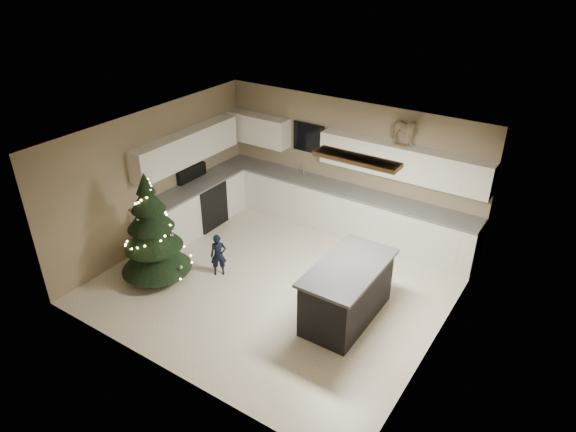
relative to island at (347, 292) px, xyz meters
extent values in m
plane|color=beige|center=(-1.41, 0.14, -0.48)|extent=(5.50, 5.50, 0.00)
cube|color=#938060|center=(-1.41, 2.64, 0.82)|extent=(5.50, 0.02, 2.60)
cube|color=#938060|center=(-1.41, -2.36, 0.82)|extent=(5.50, 0.02, 2.60)
cube|color=#938060|center=(-4.16, 0.14, 0.82)|extent=(0.02, 5.00, 2.60)
cube|color=#938060|center=(1.34, 0.14, 0.82)|extent=(0.02, 5.00, 2.60)
cube|color=silver|center=(-1.41, 0.14, 2.12)|extent=(5.50, 5.00, 0.02)
cube|color=brown|center=(-0.11, 0.24, 2.07)|extent=(1.25, 0.32, 0.06)
cube|color=white|center=(-0.11, 0.24, 2.04)|extent=(1.15, 0.24, 0.02)
cube|color=silver|center=(-1.41, 2.34, -0.03)|extent=(5.48, 0.60, 0.90)
cube|color=silver|center=(-3.86, 0.74, -0.03)|extent=(0.60, 2.60, 0.90)
cube|color=slate|center=(-1.41, 2.33, 0.44)|extent=(5.48, 0.62, 0.04)
cube|color=slate|center=(-3.85, 0.74, 0.44)|extent=(0.62, 2.60, 0.04)
cube|color=silver|center=(-3.46, 2.47, 1.22)|extent=(1.40, 0.35, 0.60)
cube|color=silver|center=(-0.26, 2.47, 1.22)|extent=(3.20, 0.35, 0.60)
cube|color=silver|center=(-3.98, 0.87, 1.22)|extent=(0.35, 2.60, 0.60)
cube|color=black|center=(-2.31, 2.61, 1.22)|extent=(0.70, 0.04, 0.60)
cube|color=#99999E|center=(-2.31, 2.34, 0.42)|extent=(0.55, 0.40, 0.06)
cylinder|color=#99999E|center=(-2.31, 2.44, 0.58)|extent=(0.03, 0.03, 0.24)
cube|color=black|center=(-3.84, 1.04, -0.03)|extent=(0.64, 0.75, 0.90)
cube|color=black|center=(-4.09, 1.04, 0.57)|extent=(0.10, 0.75, 0.30)
cube|color=black|center=(0.00, 0.00, -0.03)|extent=(0.80, 1.60, 0.90)
cube|color=#373739|center=(0.00, 0.00, 0.45)|extent=(0.90, 1.70, 0.05)
cylinder|color=brown|center=(-0.36, 0.07, 0.11)|extent=(0.32, 0.32, 0.04)
cylinder|color=brown|center=(-0.47, -0.05, -0.19)|extent=(0.03, 0.03, 0.57)
cylinder|color=brown|center=(-0.24, -0.05, -0.19)|extent=(0.03, 0.03, 0.57)
cylinder|color=brown|center=(-0.47, 0.18, -0.19)|extent=(0.03, 0.03, 0.57)
cylinder|color=brown|center=(-0.24, 0.18, -0.19)|extent=(0.03, 0.03, 0.57)
cube|color=brown|center=(-0.36, 0.07, -0.29)|extent=(0.24, 0.03, 0.03)
cylinder|color=#3F2816|center=(-3.26, -0.84, -0.35)|extent=(0.11, 0.11, 0.26)
cone|color=black|center=(-3.26, -0.84, 0.01)|extent=(1.20, 1.20, 0.62)
cone|color=black|center=(-3.26, -0.84, 0.40)|extent=(0.99, 0.99, 0.53)
cone|color=black|center=(-3.26, -0.84, 0.75)|extent=(0.78, 0.78, 0.48)
cone|color=black|center=(-3.26, -0.84, 1.06)|extent=(0.56, 0.56, 0.44)
cone|color=black|center=(-3.26, -0.84, 1.33)|extent=(0.32, 0.32, 0.35)
sphere|color=#FFD88C|center=(-2.63, -0.84, -0.26)|extent=(0.03, 0.03, 0.03)
sphere|color=#FFD88C|center=(-2.69, -0.61, -0.21)|extent=(0.03, 0.03, 0.03)
sphere|color=#FFD88C|center=(-2.83, -0.43, -0.17)|extent=(0.03, 0.03, 0.03)
sphere|color=#FFD88C|center=(-3.03, -0.31, -0.12)|extent=(0.03, 0.03, 0.03)
sphere|color=#FFD88C|center=(-3.25, -0.28, -0.07)|extent=(0.03, 0.03, 0.03)
sphere|color=#FFD88C|center=(-3.45, -0.34, -0.03)|extent=(0.03, 0.03, 0.03)
sphere|color=#FFD88C|center=(-3.62, -0.46, 0.02)|extent=(0.03, 0.03, 0.03)
sphere|color=#FFD88C|center=(-3.72, -0.63, 0.07)|extent=(0.03, 0.03, 0.03)
sphere|color=#FFD88C|center=(-3.75, -0.83, 0.11)|extent=(0.03, 0.03, 0.03)
sphere|color=#FFD88C|center=(-3.71, -1.01, 0.16)|extent=(0.03, 0.03, 0.03)
sphere|color=#FFD88C|center=(-3.60, -1.16, 0.21)|extent=(0.03, 0.03, 0.03)
sphere|color=#FFD88C|center=(-3.44, -1.25, 0.25)|extent=(0.03, 0.03, 0.03)
sphere|color=#FFD88C|center=(-3.28, -1.27, 0.30)|extent=(0.03, 0.03, 0.03)
sphere|color=#FFD88C|center=(-3.12, -1.23, 0.35)|extent=(0.03, 0.03, 0.03)
sphere|color=#FFD88C|center=(-2.99, -1.14, 0.39)|extent=(0.03, 0.03, 0.03)
sphere|color=#FFD88C|center=(-2.91, -1.01, 0.44)|extent=(0.03, 0.03, 0.03)
sphere|color=#FFD88C|center=(-2.89, -0.87, 0.48)|extent=(0.03, 0.03, 0.03)
sphere|color=#FFD88C|center=(-2.92, -0.73, 0.53)|extent=(0.03, 0.03, 0.03)
sphere|color=#FFD88C|center=(-3.00, -0.62, 0.58)|extent=(0.03, 0.03, 0.03)
sphere|color=#FFD88C|center=(-3.11, -0.56, 0.62)|extent=(0.03, 0.03, 0.03)
sphere|color=#FFD88C|center=(-3.23, -0.54, 0.67)|extent=(0.03, 0.03, 0.03)
sphere|color=#FFD88C|center=(-3.34, -0.57, 0.72)|extent=(0.03, 0.03, 0.03)
sphere|color=#FFD88C|center=(-3.43, -0.64, 0.76)|extent=(0.03, 0.03, 0.03)
sphere|color=#FFD88C|center=(-3.48, -0.73, 0.81)|extent=(0.03, 0.03, 0.03)
sphere|color=#FFD88C|center=(-3.49, -0.82, 0.86)|extent=(0.03, 0.03, 0.03)
sphere|color=#FFD88C|center=(-3.47, -0.91, 0.90)|extent=(0.03, 0.03, 0.03)
sphere|color=#FFD88C|center=(-3.41, -0.97, 0.95)|extent=(0.03, 0.03, 0.03)
sphere|color=#FFD88C|center=(-3.35, -1.01, 1.00)|extent=(0.03, 0.03, 0.03)
sphere|color=#FFD88C|center=(-3.27, -1.02, 1.04)|extent=(0.03, 0.03, 0.03)
sphere|color=#FFD88C|center=(-3.21, -0.99, 1.09)|extent=(0.03, 0.03, 0.03)
sphere|color=#FFD88C|center=(-3.17, -0.95, 1.14)|extent=(0.03, 0.03, 0.03)
sphere|color=#FFD88C|center=(-3.15, -0.90, 1.18)|extent=(0.03, 0.03, 0.03)
sphere|color=#FFD88C|center=(-3.15, -0.86, 1.23)|extent=(0.03, 0.03, 0.03)
sphere|color=#FFD88C|center=(-3.17, -0.82, 1.28)|extent=(0.03, 0.03, 0.03)
sphere|color=#FFD88C|center=(-3.20, -0.80, 1.32)|extent=(0.03, 0.03, 0.03)
sphere|color=#FFD88C|center=(-3.23, -0.79, 1.37)|extent=(0.03, 0.03, 0.03)
sphere|color=silver|center=(-2.72, -0.84, -0.13)|extent=(0.06, 0.06, 0.06)
sphere|color=silver|center=(-3.53, -0.46, 0.05)|extent=(0.06, 0.06, 0.06)
sphere|color=silver|center=(-3.38, -1.23, 0.23)|extent=(0.06, 0.06, 0.06)
sphere|color=silver|center=(-2.93, -0.74, 0.40)|extent=(0.06, 0.06, 0.06)
sphere|color=silver|center=(-3.48, -0.68, 0.58)|extent=(0.06, 0.06, 0.06)
sphere|color=silver|center=(-3.25, -1.06, 0.75)|extent=(0.06, 0.06, 0.06)
sphere|color=silver|center=(-3.13, -0.75, 0.93)|extent=(0.06, 0.06, 0.06)
sphere|color=silver|center=(-3.35, -0.81, 1.11)|extent=(0.06, 0.06, 0.06)
sphere|color=silver|center=(-3.25, -0.87, 1.28)|extent=(0.06, 0.06, 0.06)
imported|color=black|center=(-2.41, -0.19, -0.09)|extent=(0.33, 0.32, 0.77)
cube|color=brown|center=(-0.32, 2.43, 1.53)|extent=(0.23, 0.02, 0.02)
cube|color=brown|center=(-0.32, 2.50, 1.53)|extent=(0.23, 0.02, 0.02)
imported|color=beige|center=(-0.32, 2.47, 1.79)|extent=(0.64, 0.39, 0.50)
camera|label=1|loc=(2.72, -5.77, 4.77)|focal=32.00mm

